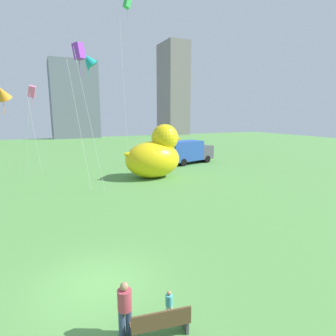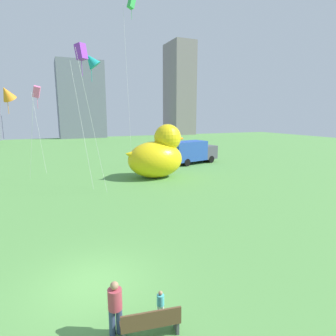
% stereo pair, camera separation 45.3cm
% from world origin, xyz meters
% --- Properties ---
extents(ground_plane, '(140.00, 140.00, 0.00)m').
position_xyz_m(ground_plane, '(0.00, 0.00, 0.00)').
color(ground_plane, '#559146').
extents(park_bench, '(1.72, 0.70, 0.90)m').
position_xyz_m(park_bench, '(1.10, -3.22, 0.48)').
color(park_bench, brown).
rests_on(park_bench, ground).
extents(person_adult, '(0.40, 0.40, 1.61)m').
position_xyz_m(person_adult, '(0.24, -2.69, 0.89)').
color(person_adult, '#38476B').
rests_on(person_adult, ground).
extents(person_child, '(0.22, 0.22, 0.92)m').
position_xyz_m(person_child, '(1.63, -2.62, 0.51)').
color(person_child, silver).
rests_on(person_child, ground).
extents(giant_inflatable_duck, '(6.27, 4.02, 5.20)m').
position_xyz_m(giant_inflatable_duck, '(8.67, 15.70, 2.21)').
color(giant_inflatable_duck, yellow).
rests_on(giant_inflatable_duck, ground).
extents(box_truck, '(6.89, 3.79, 2.85)m').
position_xyz_m(box_truck, '(15.56, 21.32, 1.45)').
color(box_truck, '#264CA5').
rests_on(box_truck, ground).
extents(kite_pink, '(0.95, 0.98, 9.05)m').
position_xyz_m(kite_pink, '(-1.75, 22.70, 8.35)').
color(kite_pink, silver).
rests_on(kite_pink, ground).
extents(kite_purple, '(1.91, 1.84, 11.19)m').
position_xyz_m(kite_purple, '(1.61, 12.67, 10.53)').
color(kite_purple, silver).
rests_on(kite_purple, ground).
extents(kite_teal, '(2.46, 2.27, 11.29)m').
position_xyz_m(kite_teal, '(2.67, 15.24, 10.50)').
color(kite_teal, silver).
rests_on(kite_teal, ground).
extents(kite_orange, '(2.98, 3.12, 8.63)m').
position_xyz_m(kite_orange, '(-3.95, 18.03, 7.85)').
color(kite_orange, silver).
rests_on(kite_orange, ground).
extents(kite_green, '(1.35, 1.44, 19.00)m').
position_xyz_m(kite_green, '(8.67, 23.43, 18.20)').
color(kite_green, silver).
rests_on(kite_green, ground).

